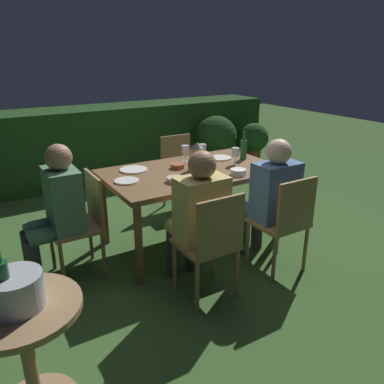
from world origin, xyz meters
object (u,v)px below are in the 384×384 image
wine_glass_a (235,153)px  wine_glass_b (202,149)px  lantern_centerpiece (197,155)px  bowl_salad (210,177)px  chair_side_left_a (211,242)px  side_table (26,342)px  bowl_bread (176,179)px  dining_table (192,175)px  chair_head_near (83,220)px  potted_plant_corner (254,140)px  bowl_olives (177,166)px  plate_b (127,181)px  plate_a (220,158)px  potted_plant_by_hedge (216,140)px  bowl_dip (238,172)px  person_in_green (56,208)px  plate_c (133,170)px  wine_glass_c (185,150)px  ice_bucket (15,289)px  green_bottle_on_table (244,149)px  chair_side_right_b (180,168)px  person_in_mustard (197,214)px  chair_side_left_b (285,220)px  person_in_blue (270,196)px

wine_glass_a → wine_glass_b: (-0.19, 0.30, 0.00)m
lantern_centerpiece → bowl_salad: size_ratio=1.98×
chair_side_left_a → side_table: chair_side_left_a is taller
chair_side_left_a → bowl_bread: (0.06, 0.65, 0.29)m
dining_table → bowl_salad: size_ratio=12.36×
chair_head_near → wine_glass_a: bearing=-2.6°
potted_plant_corner → chair_head_near: bearing=-151.9°
chair_head_near → side_table: chair_head_near is taller
chair_side_left_a → bowl_olives: 1.07m
chair_head_near → plate_b: 0.49m
plate_a → potted_plant_by_hedge: potted_plant_by_hedge is taller
plate_b → wine_glass_a: bearing=-2.8°
bowl_dip → potted_plant_by_hedge: size_ratio=0.16×
chair_side_left_a → bowl_salad: (0.35, 0.55, 0.30)m
person_in_green → plate_c: size_ratio=4.43×
chair_head_near → wine_glass_c: size_ratio=5.15×
wine_glass_b → ice_bucket: ice_bucket is taller
chair_side_left_a → wine_glass_a: (0.83, 0.81, 0.39)m
dining_table → bowl_salad: 0.34m
bowl_olives → side_table: 2.13m
person_in_green → green_bottle_on_table: 1.93m
chair_side_right_b → dining_table: bearing=-112.8°
person_in_green → side_table: person_in_green is taller
wine_glass_c → bowl_olives: size_ratio=1.26×
bowl_olives → wine_glass_c: bearing=41.5°
person_in_mustard → potted_plant_corner: 3.65m
plate_a → chair_side_left_b: bearing=-94.7°
wine_glass_b → bowl_olives: bearing=-161.6°
chair_side_right_b → person_in_green: bearing=-151.7°
person_in_green → chair_side_left_a: bearing=-44.5°
chair_side_left_a → bowl_salad: chair_side_left_a is taller
wine_glass_a → wine_glass_c: bearing=137.5°
person_in_blue → lantern_centerpiece: (-0.33, 0.66, 0.27)m
plate_a → bowl_bread: size_ratio=1.47×
dining_table → plate_b: bearing=-178.9°
chair_side_left_b → bowl_salad: size_ratio=6.51×
lantern_centerpiece → potted_plant_by_hedge: 2.39m
bowl_salad → bowl_olives: bearing=99.8°
chair_side_right_b → bowl_bread: size_ratio=5.50×
plate_a → plate_b: size_ratio=1.10×
wine_glass_c → ice_bucket: size_ratio=0.49×
chair_side_right_b → wine_glass_c: 0.78m
person_in_green → bowl_olives: (1.17, 0.11, 0.14)m
wine_glass_a → ice_bucket: ice_bucket is taller
lantern_centerpiece → bowl_salad: (-0.06, -0.30, -0.12)m
wine_glass_c → wine_glass_b: bearing=-12.3°
person_in_green → bowl_olives: bearing=5.5°
wine_glass_b → bowl_salad: size_ratio=1.27×
wine_glass_c → bowl_dip: wine_glass_c is taller
person_in_mustard → bowl_olives: person_in_mustard is taller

